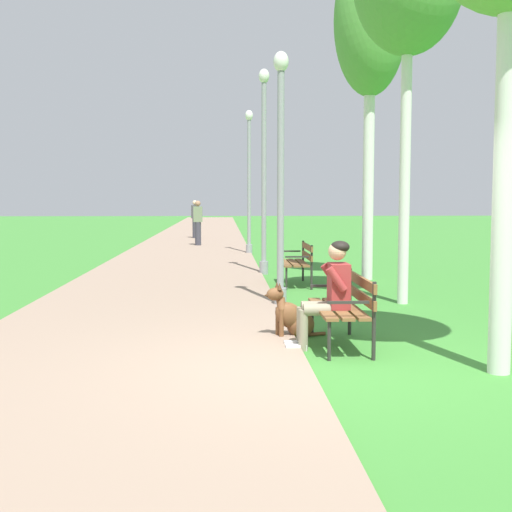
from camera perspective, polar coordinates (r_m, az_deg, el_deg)
ground_plane at (r=7.01m, az=6.28°, el=-9.49°), size 120.00×120.00×0.00m
paved_path at (r=30.77m, az=-4.89°, el=1.67°), size 4.00×60.00×0.04m
park_bench_near at (r=8.00m, az=7.54°, el=-3.96°), size 0.55×1.50×0.85m
park_bench_mid at (r=13.54m, az=3.56°, el=-0.31°), size 0.55×1.50×0.85m
person_seated_on_near_bench at (r=7.85m, az=6.18°, el=-2.87°), size 0.74×0.49×1.25m
dog_brown at (r=8.48m, az=3.11°, el=-5.16°), size 0.81×0.40×0.71m
lamp_post_near at (r=10.81m, az=2.09°, el=6.72°), size 0.24×0.24×4.02m
lamp_post_mid at (r=15.42m, az=0.67°, el=7.29°), size 0.24×0.24×4.62m
lamp_post_far at (r=21.08m, az=-0.59°, el=6.39°), size 0.24×0.24×4.43m
birch_tree_third at (r=15.04m, az=9.61°, el=18.63°), size 1.52×1.61×6.99m
pedestrian_distant at (r=24.56m, az=-4.90°, el=2.78°), size 0.32×0.22×1.65m
pedestrian_further_distant at (r=29.08m, az=-5.15°, el=3.10°), size 0.32×0.22×1.65m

